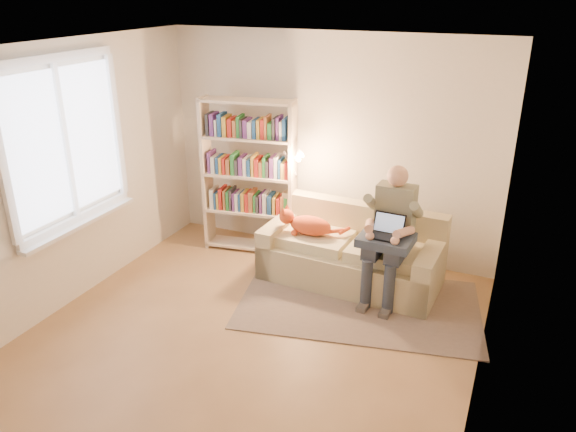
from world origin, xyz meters
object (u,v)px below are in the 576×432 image
at_px(bookshelf, 249,169).
at_px(laptop, 386,230).
at_px(cat, 309,224).
at_px(sofa, 352,256).
at_px(person, 391,227).

bearing_deg(bookshelf, laptop, -26.37).
bearing_deg(cat, bookshelf, 160.53).
xyz_separation_m(laptop, bookshelf, (-1.81, 0.56, 0.23)).
distance_m(sofa, laptop, 0.72).
relative_size(sofa, cat, 2.71).
bearing_deg(bookshelf, sofa, -20.10).
height_order(person, bookshelf, bookshelf).
height_order(person, laptop, person).
bearing_deg(person, cat, 178.40).
relative_size(person, bookshelf, 0.75).
height_order(sofa, cat, sofa).
relative_size(sofa, person, 1.39).
bearing_deg(laptop, sofa, 148.02).
xyz_separation_m(person, bookshelf, (-1.83, 0.44, 0.25)).
relative_size(cat, bookshelf, 0.38).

